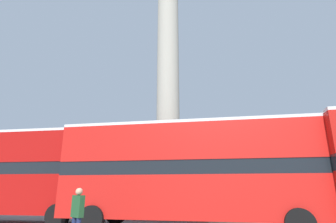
{
  "coord_description": "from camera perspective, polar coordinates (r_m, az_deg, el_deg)",
  "views": [
    {
      "loc": [
        4.39,
        -16.83,
        1.66
      ],
      "look_at": [
        0.0,
        0.0,
        6.71
      ],
      "focal_mm": 28.0,
      "sensor_mm": 36.0,
      "label": 1
    }
  ],
  "objects": [
    {
      "name": "pedestrian_near_lamp",
      "position": [
        8.86,
        -19.16,
        -20.22
      ],
      "size": [
        0.47,
        0.33,
        1.65
      ],
      "rotation": [
        0.0,
        0.0,
        2.73
      ],
      "color": "#192347",
      "rests_on": "ground_plane"
    },
    {
      "name": "street_lamp",
      "position": [
        17.14,
        -12.25,
        -9.91
      ],
      "size": [
        0.46,
        0.46,
        5.77
      ],
      "color": "black",
      "rests_on": "ground_plane"
    },
    {
      "name": "bus_b",
      "position": [
        16.07,
        -32.16,
        -11.16
      ],
      "size": [
        11.55,
        3.59,
        4.33
      ],
      "rotation": [
        0.0,
        0.0,
        0.09
      ],
      "color": "#A80F0C",
      "rests_on": "ground_plane"
    },
    {
      "name": "bus_c",
      "position": [
        11.39,
        4.99,
        -12.58
      ],
      "size": [
        10.79,
        3.45,
        4.28
      ],
      "rotation": [
        0.0,
        0.0,
        0.07
      ],
      "color": "red",
      "rests_on": "ground_plane"
    },
    {
      "name": "ground_plane",
      "position": [
        17.47,
        -0.0,
        -21.65
      ],
      "size": [
        200.0,
        200.0,
        0.0
      ],
      "primitive_type": "plane",
      "color": "gray"
    },
    {
      "name": "monument_column",
      "position": [
        18.55,
        -0.0,
        4.2
      ],
      "size": [
        5.69,
        5.69,
        25.12
      ],
      "color": "#A39E8E",
      "rests_on": "ground_plane"
    }
  ]
}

